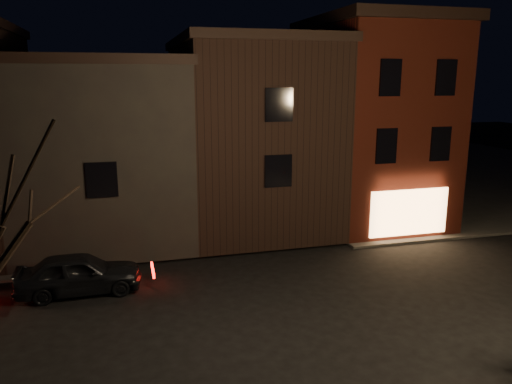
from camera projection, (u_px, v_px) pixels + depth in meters
ground at (284, 311)px, 16.67m from camera, size 120.00×120.00×0.00m
sidewalk_far_right at (440, 173)px, 40.56m from camera, size 30.00×30.00×0.12m
corner_building at (372, 121)px, 26.41m from camera, size 6.50×8.50×10.50m
row_building_a at (249, 133)px, 25.85m from camera, size 7.30×10.30×9.40m
row_building_b at (104, 147)px, 24.12m from camera, size 7.80×10.30×8.40m
parked_car_a at (79, 273)px, 17.95m from camera, size 4.39×1.82×1.49m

